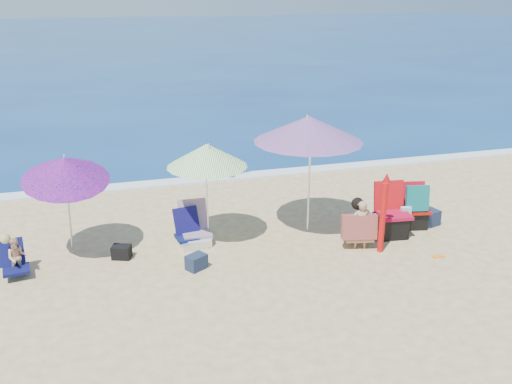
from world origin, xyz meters
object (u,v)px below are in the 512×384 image
object	(u,v)px
umbrella_turquoise	(309,129)
chair_navy	(191,236)
person_center	(360,225)
chair_rainbow	(195,232)
camp_chair_left	(390,220)
camp_chair_right	(413,211)
furled_umbrella	(383,210)
person_left	(16,257)
umbrella_striped	(207,155)
umbrella_blue	(65,169)

from	to	relation	value
umbrella_turquoise	chair_navy	distance (m)	3.03
chair_navy	person_center	size ratio (longest dim) A/B	0.74
chair_rainbow	person_center	distance (m)	3.14
camp_chair_left	camp_chair_right	xyz separation A→B (m)	(0.64, 0.22, 0.03)
furled_umbrella	chair_rainbow	bearing A→B (deg)	158.03
camp_chair_right	person_left	bearing A→B (deg)	179.91
furled_umbrella	camp_chair_right	world-z (taller)	furled_umbrella
chair_rainbow	camp_chair_right	bearing A→B (deg)	-6.60
camp_chair_left	person_center	size ratio (longest dim) A/B	1.10
chair_navy	camp_chair_right	world-z (taller)	camp_chair_right
chair_navy	person_left	world-z (taller)	person_left
umbrella_striped	camp_chair_left	size ratio (longest dim) A/B	1.89
umbrella_blue	person_center	size ratio (longest dim) A/B	2.15
chair_navy	camp_chair_left	world-z (taller)	camp_chair_left
chair_rainbow	chair_navy	bearing A→B (deg)	-133.29
umbrella_turquoise	person_center	size ratio (longest dim) A/B	2.88
umbrella_turquoise	camp_chair_left	world-z (taller)	umbrella_turquoise
chair_rainbow	umbrella_striped	bearing A→B (deg)	-14.26
umbrella_blue	person_center	world-z (taller)	umbrella_blue
chair_rainbow	person_center	bearing A→B (deg)	-20.42
umbrella_blue	person_left	size ratio (longest dim) A/B	2.63
furled_umbrella	camp_chair_right	bearing A→B (deg)	35.30
person_center	umbrella_blue	bearing A→B (deg)	168.32
camp_chair_right	person_center	xyz separation A→B (m)	(-1.49, -0.58, 0.12)
camp_chair_left	umbrella_striped	bearing A→B (deg)	169.23
umbrella_striped	furled_umbrella	world-z (taller)	umbrella_striped
camp_chair_left	person_center	world-z (taller)	camp_chair_left
person_center	person_left	bearing A→B (deg)	174.43
chair_navy	chair_rainbow	size ratio (longest dim) A/B	0.91
umbrella_turquoise	chair_navy	size ratio (longest dim) A/B	3.90
chair_rainbow	person_left	world-z (taller)	person_left
umbrella_striped	camp_chair_right	world-z (taller)	umbrella_striped
chair_rainbow	person_left	distance (m)	3.19
camp_chair_right	person_center	distance (m)	1.60
furled_umbrella	person_center	xyz separation A→B (m)	(-0.34, 0.23, -0.35)
chair_rainbow	camp_chair_right	distance (m)	4.45
umbrella_striped	chair_rainbow	size ratio (longest dim) A/B	2.56
chair_rainbow	camp_chair_right	world-z (taller)	camp_chair_right
umbrella_turquoise	umbrella_blue	size ratio (longest dim) A/B	1.34
camp_chair_right	person_left	distance (m)	7.56
person_left	camp_chair_left	bearing A→B (deg)	-1.96
umbrella_blue	chair_rainbow	xyz separation A→B (m)	(2.21, 0.03, -1.48)
person_center	umbrella_striped	bearing A→B (deg)	158.98
person_left	chair_navy	bearing A→B (deg)	7.27
person_center	person_left	xyz separation A→B (m)	(-6.08, 0.59, -0.11)
camp_chair_right	camp_chair_left	bearing A→B (deg)	-160.60
person_left	umbrella_blue	bearing A→B (deg)	26.73
umbrella_turquoise	chair_navy	xyz separation A→B (m)	(-2.34, -0.00, -1.94)
umbrella_blue	chair_rainbow	distance (m)	2.67
chair_navy	person_center	distance (m)	3.20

